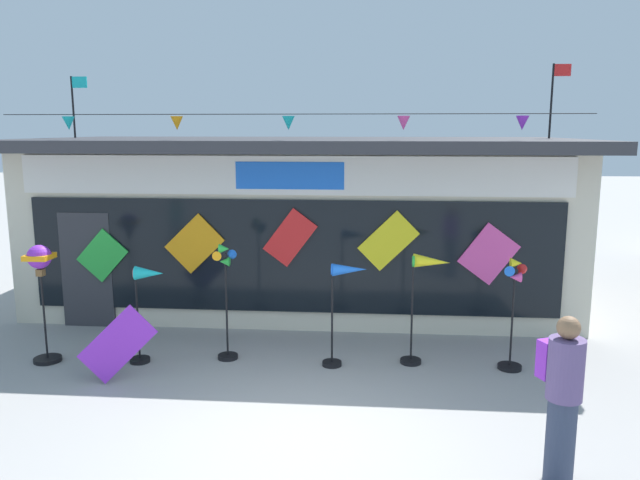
{
  "coord_description": "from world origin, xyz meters",
  "views": [
    {
      "loc": [
        0.78,
        -6.35,
        3.4
      ],
      "look_at": [
        -0.06,
        3.61,
        1.59
      ],
      "focal_mm": 34.59,
      "sensor_mm": 36.0,
      "label": 1
    }
  ],
  "objects_px": {
    "kite_shop_building": "(304,219)",
    "wind_spinner_center_left": "(226,290)",
    "wind_spinner_left": "(146,295)",
    "wind_spinner_right": "(426,284)",
    "wind_spinner_far_right": "(514,305)",
    "display_kite_on_ground": "(118,344)",
    "person_mid_plaza": "(562,395)",
    "wind_spinner_center_right": "(344,293)",
    "wind_spinner_far_left": "(41,274)"
  },
  "relations": [
    {
      "from": "wind_spinner_center_right",
      "to": "wind_spinner_far_right",
      "type": "distance_m",
      "value": 2.39
    },
    {
      "from": "kite_shop_building",
      "to": "wind_spinner_far_right",
      "type": "distance_m",
      "value": 4.94
    },
    {
      "from": "wind_spinner_right",
      "to": "display_kite_on_ground",
      "type": "distance_m",
      "value": 4.37
    },
    {
      "from": "person_mid_plaza",
      "to": "display_kite_on_ground",
      "type": "height_order",
      "value": "person_mid_plaza"
    },
    {
      "from": "wind_spinner_center_right",
      "to": "display_kite_on_ground",
      "type": "distance_m",
      "value": 3.19
    },
    {
      "from": "wind_spinner_far_left",
      "to": "person_mid_plaza",
      "type": "relative_size",
      "value": 1.05
    },
    {
      "from": "wind_spinner_right",
      "to": "person_mid_plaza",
      "type": "distance_m",
      "value": 3.17
    },
    {
      "from": "kite_shop_building",
      "to": "display_kite_on_ground",
      "type": "distance_m",
      "value": 4.99
    },
    {
      "from": "kite_shop_building",
      "to": "wind_spinner_right",
      "type": "relative_size",
      "value": 6.27
    },
    {
      "from": "display_kite_on_ground",
      "to": "wind_spinner_right",
      "type": "bearing_deg",
      "value": 12.87
    },
    {
      "from": "person_mid_plaza",
      "to": "kite_shop_building",
      "type": "bearing_deg",
      "value": 93.46
    },
    {
      "from": "wind_spinner_far_left",
      "to": "display_kite_on_ground",
      "type": "xyz_separation_m",
      "value": [
        1.34,
        -0.58,
        -0.81
      ]
    },
    {
      "from": "display_kite_on_ground",
      "to": "wind_spinner_center_left",
      "type": "bearing_deg",
      "value": 34.5
    },
    {
      "from": "wind_spinner_far_right",
      "to": "display_kite_on_ground",
      "type": "bearing_deg",
      "value": -171.29
    },
    {
      "from": "wind_spinner_far_left",
      "to": "display_kite_on_ground",
      "type": "distance_m",
      "value": 1.67
    },
    {
      "from": "kite_shop_building",
      "to": "wind_spinner_center_left",
      "type": "relative_size",
      "value": 5.83
    },
    {
      "from": "wind_spinner_center_right",
      "to": "wind_spinner_center_left",
      "type": "bearing_deg",
      "value": 176.11
    },
    {
      "from": "wind_spinner_far_left",
      "to": "wind_spinner_far_right",
      "type": "bearing_deg",
      "value": 2.16
    },
    {
      "from": "wind_spinner_far_left",
      "to": "wind_spinner_right",
      "type": "relative_size",
      "value": 1.08
    },
    {
      "from": "kite_shop_building",
      "to": "wind_spinner_far_left",
      "type": "bearing_deg",
      "value": -131.84
    },
    {
      "from": "kite_shop_building",
      "to": "wind_spinner_center_left",
      "type": "xyz_separation_m",
      "value": [
        -0.78,
        -3.51,
        -0.56
      ]
    },
    {
      "from": "person_mid_plaza",
      "to": "wind_spinner_far_right",
      "type": "bearing_deg",
      "value": 63.75
    },
    {
      "from": "wind_spinner_left",
      "to": "wind_spinner_right",
      "type": "relative_size",
      "value": 0.89
    },
    {
      "from": "wind_spinner_center_right",
      "to": "person_mid_plaza",
      "type": "relative_size",
      "value": 0.91
    },
    {
      "from": "wind_spinner_left",
      "to": "wind_spinner_center_left",
      "type": "distance_m",
      "value": 1.14
    },
    {
      "from": "wind_spinner_center_left",
      "to": "display_kite_on_ground",
      "type": "bearing_deg",
      "value": -145.5
    },
    {
      "from": "wind_spinner_left",
      "to": "wind_spinner_far_right",
      "type": "relative_size",
      "value": 0.89
    },
    {
      "from": "person_mid_plaza",
      "to": "wind_spinner_right",
      "type": "bearing_deg",
      "value": 86.55
    },
    {
      "from": "wind_spinner_left",
      "to": "person_mid_plaza",
      "type": "xyz_separation_m",
      "value": [
        5.09,
        -2.68,
        -0.14
      ]
    },
    {
      "from": "wind_spinner_right",
      "to": "wind_spinner_far_right",
      "type": "distance_m",
      "value": 1.25
    },
    {
      "from": "wind_spinner_left",
      "to": "wind_spinner_right",
      "type": "distance_m",
      "value": 4.05
    },
    {
      "from": "wind_spinner_center_left",
      "to": "wind_spinner_far_left",
      "type": "bearing_deg",
      "value": -173.21
    },
    {
      "from": "wind_spinner_right",
      "to": "person_mid_plaza",
      "type": "height_order",
      "value": "person_mid_plaza"
    },
    {
      "from": "kite_shop_building",
      "to": "wind_spinner_far_left",
      "type": "xyz_separation_m",
      "value": [
        -3.42,
        -3.82,
        -0.31
      ]
    },
    {
      "from": "wind_spinner_right",
      "to": "display_kite_on_ground",
      "type": "bearing_deg",
      "value": -167.13
    },
    {
      "from": "wind_spinner_left",
      "to": "wind_spinner_center_right",
      "type": "distance_m",
      "value": 2.87
    },
    {
      "from": "wind_spinner_center_left",
      "to": "display_kite_on_ground",
      "type": "distance_m",
      "value": 1.67
    },
    {
      "from": "wind_spinner_right",
      "to": "kite_shop_building",
      "type": "bearing_deg",
      "value": 121.82
    },
    {
      "from": "kite_shop_building",
      "to": "person_mid_plaza",
      "type": "distance_m",
      "value": 7.2
    },
    {
      "from": "wind_spinner_far_left",
      "to": "wind_spinner_right",
      "type": "bearing_deg",
      "value": 3.97
    },
    {
      "from": "wind_spinner_right",
      "to": "wind_spinner_far_right",
      "type": "relative_size",
      "value": 1.0
    },
    {
      "from": "wind_spinner_center_right",
      "to": "display_kite_on_ground",
      "type": "bearing_deg",
      "value": -165.78
    },
    {
      "from": "wind_spinner_far_left",
      "to": "wind_spinner_center_left",
      "type": "bearing_deg",
      "value": 6.79
    },
    {
      "from": "wind_spinner_center_left",
      "to": "wind_spinner_far_right",
      "type": "distance_m",
      "value": 4.13
    },
    {
      "from": "wind_spinner_far_right",
      "to": "display_kite_on_ground",
      "type": "height_order",
      "value": "wind_spinner_far_right"
    },
    {
      "from": "wind_spinner_left",
      "to": "wind_spinner_far_right",
      "type": "bearing_deg",
      "value": 1.8
    },
    {
      "from": "wind_spinner_center_left",
      "to": "wind_spinner_center_right",
      "type": "height_order",
      "value": "wind_spinner_center_left"
    },
    {
      "from": "wind_spinner_left",
      "to": "wind_spinner_center_right",
      "type": "xyz_separation_m",
      "value": [
        2.87,
        0.11,
        0.07
      ]
    },
    {
      "from": "wind_spinner_far_left",
      "to": "wind_spinner_far_right",
      "type": "distance_m",
      "value": 6.79
    },
    {
      "from": "kite_shop_building",
      "to": "person_mid_plaza",
      "type": "xyz_separation_m",
      "value": [
        3.19,
        -6.41,
        -0.74
      ]
    }
  ]
}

